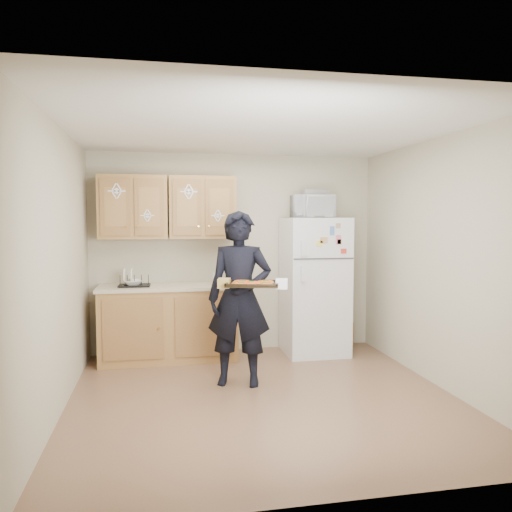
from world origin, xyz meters
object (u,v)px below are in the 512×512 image
at_px(microwave, 312,206).
at_px(person, 240,298).
at_px(dish_rack, 134,280).
at_px(refrigerator, 314,286).
at_px(baking_tray, 253,284).

bearing_deg(microwave, person, -135.18).
bearing_deg(person, dish_rack, 152.93).
height_order(person, dish_rack, person).
bearing_deg(dish_rack, person, -43.01).
xyz_separation_m(refrigerator, baking_tray, (-1.03, -1.29, 0.21)).
bearing_deg(microwave, dish_rack, -178.68).
distance_m(baking_tray, dish_rack, 1.75).
distance_m(person, baking_tray, 0.35).
bearing_deg(refrigerator, microwave, -134.67).
bearing_deg(baking_tray, microwave, 67.68).
bearing_deg(person, refrigerator, 58.00).
bearing_deg(baking_tray, person, 121.89).
distance_m(refrigerator, dish_rack, 2.20).
relative_size(person, baking_tray, 3.57).
xyz_separation_m(baking_tray, dish_rack, (-1.17, 1.30, -0.09)).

